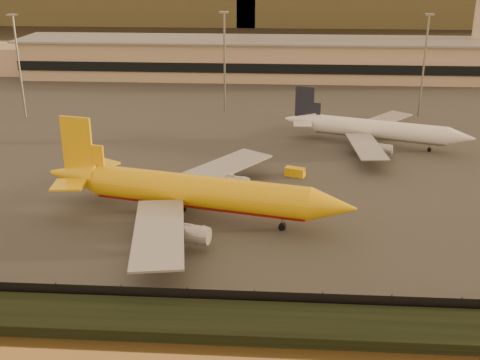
% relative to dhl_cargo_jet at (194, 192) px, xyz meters
% --- Properties ---
extents(ground, '(900.00, 900.00, 0.00)m').
position_rel_dhl_cargo_jet_xyz_m(ground, '(8.59, -11.58, -4.71)').
color(ground, black).
rests_on(ground, ground).
extents(embankment, '(320.00, 7.00, 1.40)m').
position_rel_dhl_cargo_jet_xyz_m(embankment, '(8.59, -28.58, -4.01)').
color(embankment, black).
rests_on(embankment, ground).
extents(tarmac, '(320.00, 220.00, 0.20)m').
position_rel_dhl_cargo_jet_xyz_m(tarmac, '(8.59, 83.42, -4.61)').
color(tarmac, '#2D2D2D').
rests_on(tarmac, ground).
extents(perimeter_fence, '(300.00, 0.05, 2.20)m').
position_rel_dhl_cargo_jet_xyz_m(perimeter_fence, '(8.59, -24.58, -3.41)').
color(perimeter_fence, black).
rests_on(perimeter_fence, tarmac).
extents(terminal_building, '(202.00, 25.00, 12.60)m').
position_rel_dhl_cargo_jet_xyz_m(terminal_building, '(-5.93, 113.97, 1.53)').
color(terminal_building, tan).
rests_on(terminal_building, tarmac).
extents(apron_light_masts, '(152.20, 12.20, 25.40)m').
position_rel_dhl_cargo_jet_xyz_m(apron_light_masts, '(23.59, 63.42, 10.99)').
color(apron_light_masts, slate).
rests_on(apron_light_masts, tarmac).
extents(dhl_cargo_jet, '(50.23, 48.35, 15.11)m').
position_rel_dhl_cargo_jet_xyz_m(dhl_cargo_jet, '(0.00, 0.00, 0.00)').
color(dhl_cargo_jet, '#E3AC0B').
rests_on(dhl_cargo_jet, tarmac).
extents(white_narrowbody_jet, '(39.85, 37.91, 11.70)m').
position_rel_dhl_cargo_jet_xyz_m(white_narrowbody_jet, '(33.84, 40.46, -1.02)').
color(white_narrowbody_jet, white).
rests_on(white_narrowbody_jet, tarmac).
extents(gse_vehicle_yellow, '(4.03, 2.82, 1.66)m').
position_rel_dhl_cargo_jet_xyz_m(gse_vehicle_yellow, '(16.20, 20.29, -3.68)').
color(gse_vehicle_yellow, '#E3AC0B').
rests_on(gse_vehicle_yellow, tarmac).
extents(gse_vehicle_white, '(4.85, 3.45, 1.99)m').
position_rel_dhl_cargo_jet_xyz_m(gse_vehicle_white, '(2.31, 18.50, -3.52)').
color(gse_vehicle_white, white).
rests_on(gse_vehicle_white, tarmac).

